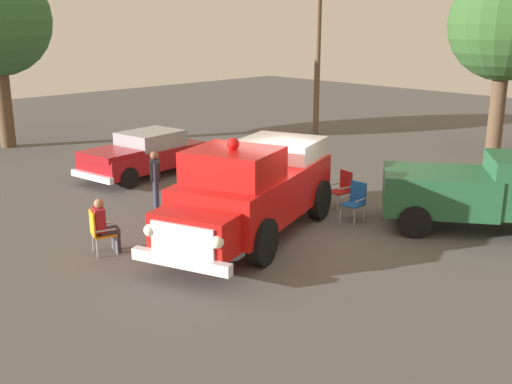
# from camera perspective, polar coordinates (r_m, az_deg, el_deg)

# --- Properties ---
(ground_plane) EXTENTS (60.00, 60.00, 0.00)m
(ground_plane) POSITION_cam_1_polar(r_m,az_deg,el_deg) (15.26, 2.65, -3.73)
(ground_plane) COLOR #514F4C
(vintage_fire_truck) EXTENTS (6.33, 4.10, 2.59)m
(vintage_fire_truck) POSITION_cam_1_polar(r_m,az_deg,el_deg) (14.62, -0.40, 0.32)
(vintage_fire_truck) COLOR black
(vintage_fire_truck) RESTS_ON ground
(classic_hot_rod) EXTENTS (4.57, 2.43, 1.46)m
(classic_hot_rod) POSITION_cam_1_polar(r_m,az_deg,el_deg) (20.81, -10.42, 3.50)
(classic_hot_rod) COLOR black
(classic_hot_rod) RESTS_ON ground
(parked_pickup) EXTENTS (4.25, 4.96, 1.90)m
(parked_pickup) POSITION_cam_1_polar(r_m,az_deg,el_deg) (16.15, 20.20, 0.07)
(parked_pickup) COLOR black
(parked_pickup) RESTS_ON ground
(lawn_chair_near_truck) EXTENTS (0.63, 0.63, 1.02)m
(lawn_chair_near_truck) POSITION_cam_1_polar(r_m,az_deg,el_deg) (14.11, -14.45, -3.36)
(lawn_chair_near_truck) COLOR #B7BABF
(lawn_chair_near_truck) RESTS_ON ground
(lawn_chair_by_car) EXTENTS (0.59, 0.60, 1.02)m
(lawn_chair_by_car) POSITION_cam_1_polar(r_m,az_deg,el_deg) (17.26, 8.06, 0.52)
(lawn_chair_by_car) COLOR #B7BABF
(lawn_chair_by_car) RESTS_ON ground
(lawn_chair_spare) EXTENTS (0.52, 0.53, 1.02)m
(lawn_chair_spare) POSITION_cam_1_polar(r_m,az_deg,el_deg) (16.16, 9.24, -0.60)
(lawn_chair_spare) COLOR #B7BABF
(lawn_chair_spare) RESTS_ON ground
(spectator_seated) EXTENTS (0.62, 0.52, 1.29)m
(spectator_seated) POSITION_cam_1_polar(r_m,az_deg,el_deg) (14.10, -13.96, -2.88)
(spectator_seated) COLOR #383842
(spectator_seated) RESTS_ON ground
(spectator_standing) EXTENTS (0.45, 0.59, 1.68)m
(spectator_standing) POSITION_cam_1_polar(r_m,az_deg,el_deg) (16.84, -9.35, 1.39)
(spectator_standing) COLOR #2D334C
(spectator_standing) RESTS_ON ground
(oak_tree_right) EXTENTS (4.23, 4.23, 7.03)m
(oak_tree_right) POSITION_cam_1_polar(r_m,az_deg,el_deg) (25.34, 22.25, 14.21)
(oak_tree_right) COLOR brown
(oak_tree_right) RESTS_ON ground
(utility_pole) EXTENTS (1.51, 1.00, 7.08)m
(utility_pole) POSITION_cam_1_polar(r_m,az_deg,el_deg) (27.93, 5.76, 12.88)
(utility_pole) COLOR brown
(utility_pole) RESTS_ON ground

